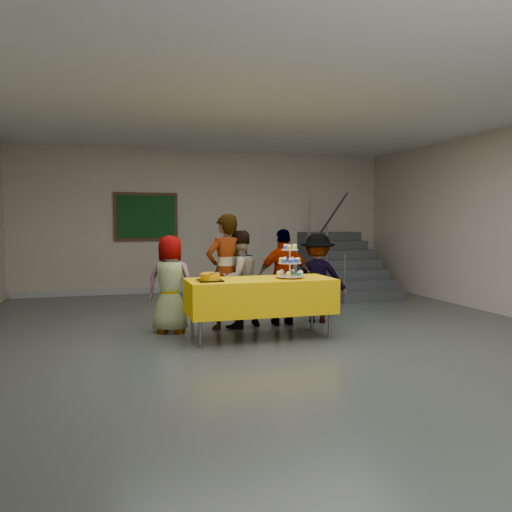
{
  "coord_description": "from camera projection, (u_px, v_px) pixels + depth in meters",
  "views": [
    {
      "loc": [
        -2.06,
        -5.6,
        1.51
      ],
      "look_at": [
        -0.2,
        0.69,
        1.05
      ],
      "focal_mm": 35.0,
      "sensor_mm": 36.0,
      "label": 1
    }
  ],
  "objects": [
    {
      "name": "noticeboard",
      "position": [
        146.0,
        217.0,
        10.31
      ],
      "size": [
        1.3,
        0.05,
        1.0
      ],
      "color": "#472B16",
      "rests_on": "ground"
    },
    {
      "name": "cupcake_stand",
      "position": [
        290.0,
        265.0,
        6.46
      ],
      "size": [
        0.38,
        0.38,
        0.44
      ],
      "color": "silver",
      "rests_on": "bake_table"
    },
    {
      "name": "schoolchild_d",
      "position": [
        284.0,
        277.0,
        7.2
      ],
      "size": [
        0.84,
        0.38,
        1.4
      ],
      "primitive_type": "imported",
      "rotation": [
        0.0,
        0.0,
        3.09
      ],
      "color": "slate",
      "rests_on": "ground"
    },
    {
      "name": "bake_table",
      "position": [
        260.0,
        295.0,
        6.42
      ],
      "size": [
        1.88,
        0.78,
        0.77
      ],
      "color": "#595960",
      "rests_on": "ground"
    },
    {
      "name": "schoolchild_e",
      "position": [
        318.0,
        278.0,
        7.43
      ],
      "size": [
        0.98,
        0.79,
        1.32
      ],
      "primitive_type": "imported",
      "rotation": [
        0.0,
        0.0,
        2.74
      ],
      "color": "#5D5C65",
      "rests_on": "ground"
    },
    {
      "name": "schoolchild_c",
      "position": [
        238.0,
        279.0,
        7.05
      ],
      "size": [
        0.81,
        0.73,
        1.38
      ],
      "primitive_type": "imported",
      "rotation": [
        0.0,
        0.0,
        3.51
      ],
      "color": "slate",
      "rests_on": "ground"
    },
    {
      "name": "schoolchild_b",
      "position": [
        225.0,
        272.0,
        6.95
      ],
      "size": [
        0.67,
        0.54,
        1.61
      ],
      "primitive_type": "imported",
      "rotation": [
        0.0,
        0.0,
        3.44
      ],
      "color": "slate",
      "rests_on": "ground"
    },
    {
      "name": "room_shell",
      "position": [
        288.0,
        169.0,
        5.92
      ],
      "size": [
        10.0,
        10.04,
        3.02
      ],
      "color": "#4C514C",
      "rests_on": "ground"
    },
    {
      "name": "staircase",
      "position": [
        340.0,
        269.0,
        10.72
      ],
      "size": [
        1.3,
        2.4,
        2.04
      ],
      "color": "#424447",
      "rests_on": "ground"
    },
    {
      "name": "schoolchild_a",
      "position": [
        170.0,
        284.0,
        6.74
      ],
      "size": [
        0.76,
        0.64,
        1.32
      ],
      "primitive_type": "imported",
      "rotation": [
        0.0,
        0.0,
        2.74
      ],
      "color": "slate",
      "rests_on": "ground"
    },
    {
      "name": "bear_cake",
      "position": [
        210.0,
        276.0,
        6.14
      ],
      "size": [
        0.32,
        0.36,
        0.12
      ],
      "color": "black",
      "rests_on": "bake_table"
    }
  ]
}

